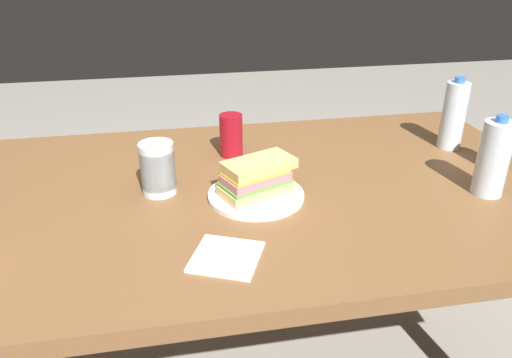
% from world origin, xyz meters
% --- Properties ---
extents(dining_table, '(1.71, 0.93, 0.73)m').
position_xyz_m(dining_table, '(0.00, 0.00, 0.65)').
color(dining_table, brown).
rests_on(dining_table, ground_plane).
extents(paper_plate, '(0.23, 0.23, 0.01)m').
position_xyz_m(paper_plate, '(0.06, -0.05, 0.74)').
color(paper_plate, white).
rests_on(paper_plate, dining_table).
extents(sandwich, '(0.20, 0.16, 0.08)m').
position_xyz_m(sandwich, '(0.06, -0.05, 0.78)').
color(sandwich, '#DBB26B').
rests_on(sandwich, paper_plate).
extents(soda_can_red, '(0.07, 0.07, 0.12)m').
position_xyz_m(soda_can_red, '(0.03, 0.21, 0.79)').
color(soda_can_red, maroon).
rests_on(soda_can_red, dining_table).
extents(water_bottle_tall, '(0.07, 0.07, 0.20)m').
position_xyz_m(water_bottle_tall, '(0.62, -0.14, 0.83)').
color(water_bottle_tall, silver).
rests_on(water_bottle_tall, dining_table).
extents(plastic_cup_stack, '(0.08, 0.08, 0.13)m').
position_xyz_m(plastic_cup_stack, '(-0.17, 0.02, 0.80)').
color(plastic_cup_stack, silver).
rests_on(plastic_cup_stack, dining_table).
extents(water_bottle_spare, '(0.07, 0.07, 0.21)m').
position_xyz_m(water_bottle_spare, '(0.68, 0.15, 0.83)').
color(water_bottle_spare, silver).
rests_on(water_bottle_spare, dining_table).
extents(soda_can_silver, '(0.07, 0.07, 0.12)m').
position_xyz_m(soda_can_silver, '(0.73, 0.00, 0.79)').
color(soda_can_silver, silver).
rests_on(soda_can_silver, dining_table).
extents(paper_napkin, '(0.17, 0.17, 0.01)m').
position_xyz_m(paper_napkin, '(-0.05, -0.29, 0.74)').
color(paper_napkin, white).
rests_on(paper_napkin, dining_table).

